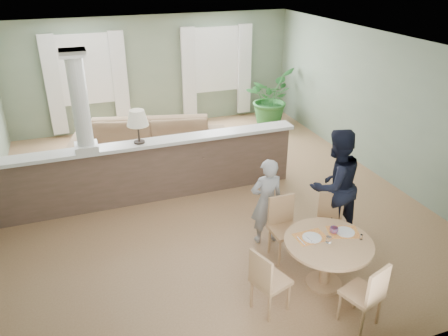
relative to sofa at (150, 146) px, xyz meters
name	(u,v)px	position (x,y,z in m)	size (l,w,h in m)	color
ground	(204,196)	(0.64, -1.56, -0.46)	(8.00, 8.00, 0.00)	tan
room_shell	(190,89)	(0.62, -0.93, 1.35)	(7.02, 8.02, 2.71)	gray
pony_wall	(145,164)	(-0.34, -1.36, 0.25)	(5.32, 0.38, 2.70)	brown
sofa	(150,146)	(0.00, 0.00, 0.00)	(3.13, 1.23, 0.92)	#8C644C
houseplant	(269,98)	(3.34, 1.48, 0.24)	(1.26, 1.09, 1.40)	#2B6C2C
dining_table	(328,250)	(1.42, -4.35, 0.08)	(1.12, 1.12, 0.77)	tan
chair_far_boy	(284,224)	(1.20, -3.58, 0.04)	(0.41, 0.41, 0.91)	tan
chair_far_man	(329,219)	(1.91, -3.63, 0.01)	(0.53, 0.53, 0.84)	tan
chair_near	(367,293)	(1.46, -5.14, 0.02)	(0.50, 0.50, 0.87)	tan
chair_side	(267,279)	(0.49, -4.54, 0.02)	(0.49, 0.49, 0.87)	tan
child_person	(267,202)	(1.10, -3.19, 0.22)	(0.50, 0.33, 1.36)	#9C9BA0
man_person	(334,185)	(2.10, -3.39, 0.42)	(0.85, 0.66, 1.75)	black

